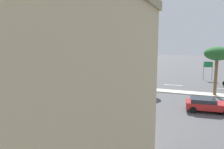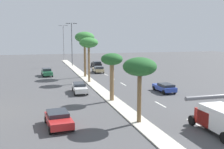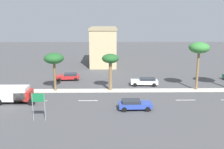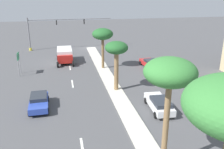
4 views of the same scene
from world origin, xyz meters
name	(u,v)px [view 2 (image 2 of 4)]	position (x,y,z in m)	size (l,w,h in m)	color
ground_plane	(98,89)	(0.00, 31.03, 0.00)	(160.00, 160.00, 0.00)	#4C4C4F
median_curb	(88,79)	(0.00, 39.90, 0.06)	(1.80, 79.80, 0.12)	beige
lane_stripe_inboard	(195,123)	(4.87, 12.58, 0.01)	(0.20, 2.80, 0.01)	silver
lane_stripe_leading	(160,104)	(4.87, 19.74, 0.01)	(0.20, 2.80, 0.01)	silver
lane_stripe_front	(123,84)	(4.87, 33.62, 0.01)	(0.20, 2.80, 0.01)	silver
lane_stripe_right	(112,78)	(4.87, 40.11, 0.01)	(0.20, 2.80, 0.01)	silver
lane_stripe_left	(106,75)	(4.87, 44.97, 0.01)	(0.20, 2.80, 0.01)	silver
lane_stripe_mid	(100,71)	(4.87, 50.61, 0.01)	(0.20, 2.80, 0.01)	silver
palm_tree_left	(140,68)	(-0.09, 14.16, 5.17)	(3.09, 3.09, 6.01)	brown
palm_tree_trailing	(112,62)	(-0.19, 22.95, 4.93)	(2.66, 2.66, 5.83)	olive
palm_tree_right	(89,44)	(-0.29, 36.85, 6.71)	(3.21, 3.21, 7.64)	olive
palm_tree_inboard	(85,38)	(0.15, 43.08, 7.58)	(3.77, 3.77, 8.67)	brown
street_lamp_left	(72,41)	(0.26, 62.67, 6.59)	(2.90, 0.24, 11.21)	#515459
street_lamp_rear	(64,40)	(-0.13, 79.77, 6.62)	(2.90, 0.24, 11.27)	gray
sedan_red_far	(58,119)	(-7.36, 15.21, 0.72)	(2.37, 4.33, 1.30)	red
sedan_green_leading	(47,72)	(-7.01, 46.58, 0.80)	(2.18, 4.37, 1.50)	#287047
sedan_black_trailing	(96,64)	(6.12, 59.52, 0.77)	(2.16, 4.27, 1.43)	black
sedan_white_left	(80,88)	(-3.23, 28.91, 0.73)	(2.09, 4.68, 1.34)	silver
sedan_blue_inboard	(165,87)	(8.55, 25.90, 0.71)	(2.04, 4.24, 1.28)	#2D47AD
sedan_tan_right	(98,69)	(4.03, 48.41, 0.76)	(2.11, 4.38, 1.41)	tan
box_truck	(222,119)	(5.50, 9.73, 1.26)	(2.65, 5.63, 2.25)	#B21E19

